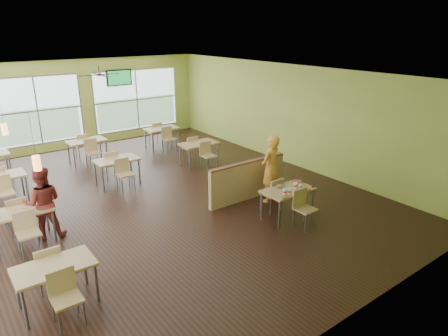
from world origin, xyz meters
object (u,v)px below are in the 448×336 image
Objects in this scene: food_basket at (297,182)px; man_plaid at (270,169)px; half_wall_divider at (248,180)px; main_table at (288,194)px.

man_plaid is at bearing 93.81° from food_basket.
food_basket is (0.06, -0.88, -0.10)m from man_plaid.
man_plaid is 0.89m from food_basket.
man_plaid is at bearing -48.52° from half_wall_divider.
food_basket is at bearing -71.43° from half_wall_divider.
food_basket is at bearing 78.25° from man_plaid.
main_table is 0.87× the size of man_plaid.
man_plaid is (0.38, -0.43, 0.35)m from half_wall_divider.
main_table is at bearing 53.70° from man_plaid.
half_wall_divider is at bearing 90.00° from main_table.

